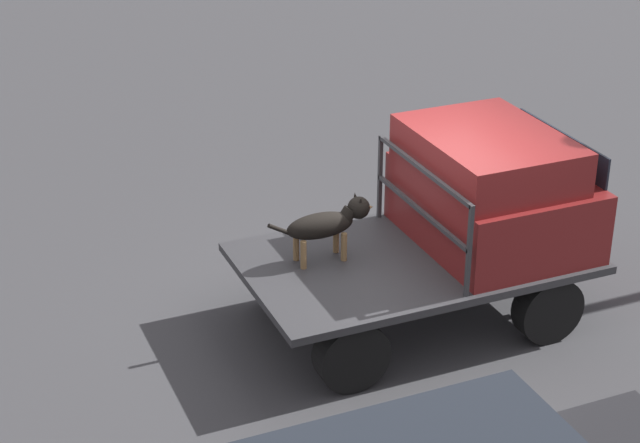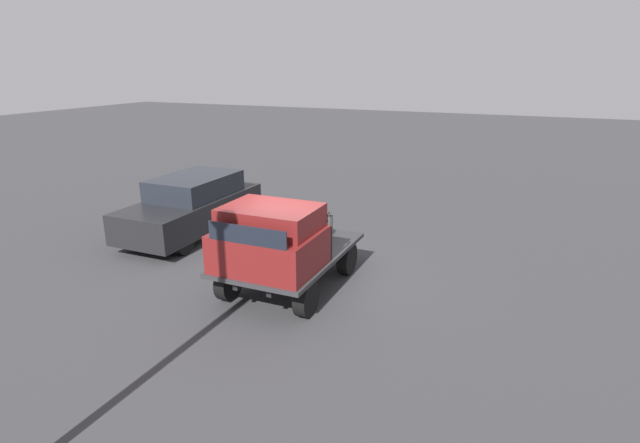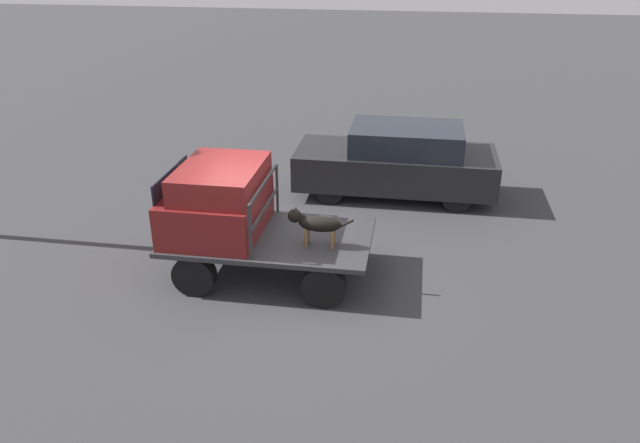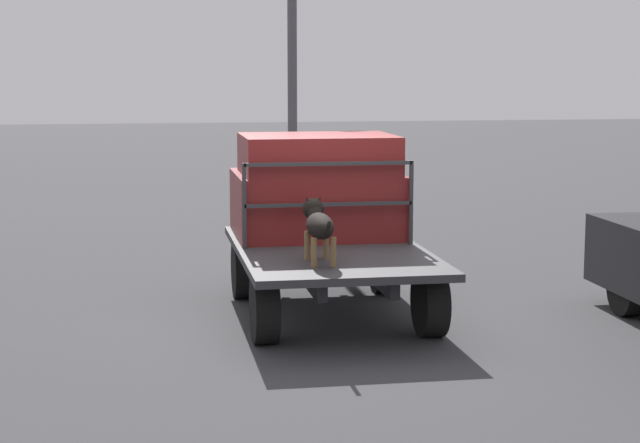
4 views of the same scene
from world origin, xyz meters
name	(u,v)px [view 1 (image 1 of 4)]	position (x,y,z in m)	size (l,w,h in m)	color
ground_plane	(411,320)	(0.00, 0.00, 0.00)	(80.00, 80.00, 0.00)	#38383A
flatbed_truck	(413,273)	(0.00, 0.00, 0.55)	(3.42, 2.00, 0.76)	black
truck_cab	(492,190)	(0.86, 0.00, 1.31)	(1.53, 1.88, 1.17)	maroon
truck_headboard	(422,198)	(0.06, 0.00, 1.37)	(0.04, 1.88, 0.93)	#2D2D30
dog	(329,223)	(-0.81, 0.26, 1.15)	(1.11, 0.25, 0.64)	brown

